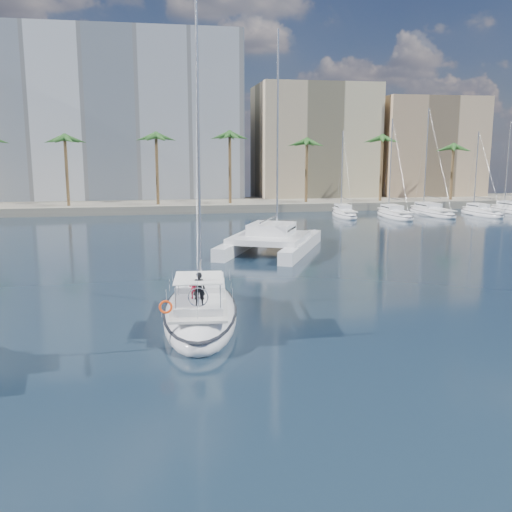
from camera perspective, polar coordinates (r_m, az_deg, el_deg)
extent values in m
plane|color=black|center=(29.86, 1.69, -6.97)|extent=(160.00, 160.00, 0.00)
cube|color=gray|center=(89.45, -6.44, 5.06)|extent=(120.00, 14.00, 1.20)
cube|color=silver|center=(101.17, -14.05, 13.04)|extent=(42.00, 16.00, 28.00)
cube|color=#C0B289|center=(101.77, 5.78, 11.02)|extent=(20.00, 14.00, 20.00)
cube|color=tan|center=(107.18, 16.57, 10.08)|extent=(18.00, 12.00, 18.00)
cylinder|color=brown|center=(85.15, -6.31, 7.93)|extent=(0.44, 0.44, 10.50)
sphere|color=#285820|center=(85.08, -6.39, 11.46)|extent=(3.60, 3.60, 3.60)
cylinder|color=brown|center=(93.86, 15.08, 7.87)|extent=(0.44, 0.44, 10.50)
sphere|color=#285820|center=(93.80, 15.23, 11.07)|extent=(3.60, 3.60, 3.60)
ellipsoid|color=white|center=(30.82, -5.58, -5.75)|extent=(5.05, 12.39, 2.50)
ellipsoid|color=black|center=(30.72, -5.59, -5.11)|extent=(5.10, 12.51, 0.18)
cube|color=silver|center=(30.34, -5.62, -4.15)|extent=(3.64, 9.28, 0.12)
cube|color=silver|center=(31.61, -5.58, -2.88)|extent=(2.97, 4.19, 0.60)
cube|color=black|center=(31.60, -5.58, -2.84)|extent=(2.94, 3.73, 0.14)
cylinder|color=#B7BABF|center=(32.15, -5.77, 11.01)|extent=(0.15, 0.15, 15.81)
cylinder|color=#B7BABF|center=(30.33, -5.66, -1.13)|extent=(0.61, 4.86, 0.11)
cube|color=silver|center=(28.04, -5.72, -4.87)|extent=(2.58, 3.23, 0.36)
cube|color=white|center=(27.60, -5.78, -2.19)|extent=(2.58, 3.23, 0.04)
torus|color=silver|center=(26.75, -5.80, -4.14)|extent=(0.96, 0.15, 0.96)
torus|color=#F13F0C|center=(26.46, -9.02, -5.05)|extent=(0.65, 0.26, 0.64)
imported|color=black|center=(27.07, -5.72, -3.28)|extent=(0.62, 0.43, 1.61)
imported|color=#B71C37|center=(28.41, -6.23, -3.09)|extent=(0.71, 0.66, 1.16)
cube|color=white|center=(52.54, -1.38, 1.28)|extent=(7.02, 12.70, 1.10)
cube|color=white|center=(51.20, 4.59, 1.00)|extent=(7.02, 12.70, 1.10)
cube|color=silver|center=(51.04, 1.38, 1.85)|extent=(8.82, 9.41, 0.50)
cube|color=silver|center=(51.59, 1.57, 2.73)|extent=(5.13, 5.29, 1.00)
cube|color=black|center=(51.58, 1.57, 2.79)|extent=(4.91, 4.81, 0.18)
cylinder|color=#B7BABF|center=(53.11, 2.17, 12.18)|extent=(0.18, 0.18, 18.07)
ellipsoid|color=silver|center=(35.42, -5.13, -2.56)|extent=(0.19, 0.37, 0.18)
sphere|color=silver|center=(35.58, -5.16, -2.46)|extent=(0.10, 0.10, 0.10)
cube|color=gray|center=(35.39, -5.56, -2.53)|extent=(0.42, 0.15, 0.10)
cube|color=gray|center=(35.44, -4.71, -2.50)|extent=(0.42, 0.15, 0.10)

